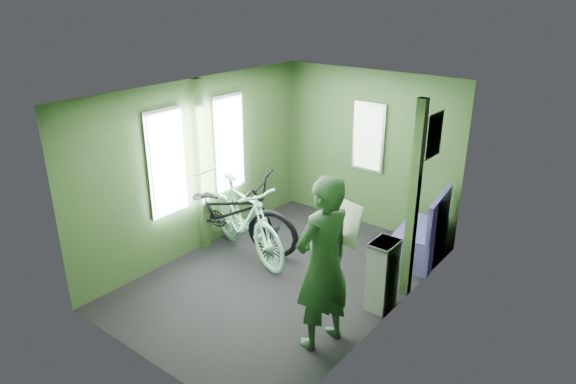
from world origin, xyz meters
name	(u,v)px	position (x,y,z in m)	size (l,w,h in m)	color
room	(282,166)	(-0.04, 0.04, 1.44)	(4.00, 4.02, 2.31)	black
bicycle_black	(227,248)	(-1.07, 0.11, 0.00)	(0.74, 2.11, 1.11)	black
bicycle_mint	(246,255)	(-0.73, 0.12, 0.00)	(0.51, 1.80, 1.08)	#97E7C1
passenger	(323,264)	(1.08, -0.74, 0.90)	(0.58, 0.76, 1.79)	#284B2E
waste_box	(382,275)	(1.26, 0.17, 0.41)	(0.24, 0.34, 0.82)	slate
bench_seat	(421,240)	(1.15, 1.45, 0.28)	(0.62, 0.97, 0.96)	navy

